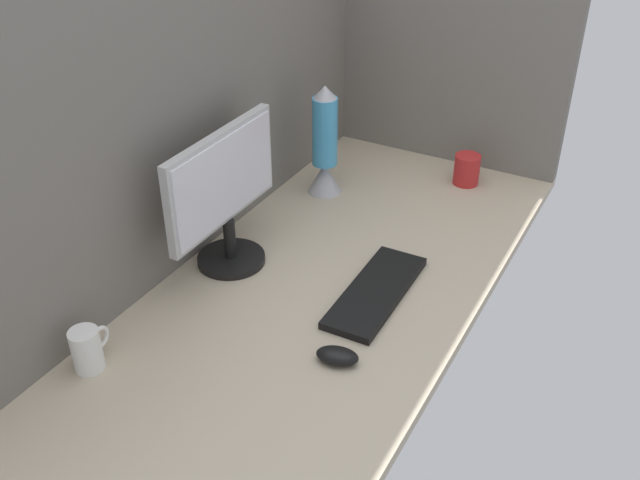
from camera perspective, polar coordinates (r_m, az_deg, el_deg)
name	(u,v)px	position (r cm, az deg, el deg)	size (l,w,h in cm)	color
ground_plane	(313,290)	(184.42, -0.54, -4.01)	(180.00, 80.00, 3.00)	tan
cubicle_wall_back	(179,113)	(183.21, -11.05, 9.80)	(180.00, 5.00, 78.63)	slate
cubicle_wall_side	(448,41)	(238.65, 10.08, 15.25)	(5.00, 80.00, 78.63)	slate
monitor	(224,193)	(183.56, -7.59, 3.67)	(42.30, 18.00, 37.03)	black
keyboard	(376,292)	(180.32, 4.43, -4.10)	(37.00, 13.00, 2.00)	black
mouse	(337,356)	(160.36, 1.37, -9.15)	(5.60, 9.60, 3.40)	black
mug_ceramic_white	(88,349)	(164.67, -17.90, -8.21)	(10.08, 6.57, 10.08)	white
mug_red_plastic	(467,169)	(233.06, 11.52, 5.49)	(8.11, 8.11, 9.66)	red
lava_lamp	(325,149)	(219.42, 0.38, 7.21)	(10.53, 10.53, 34.46)	#A5A5AD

